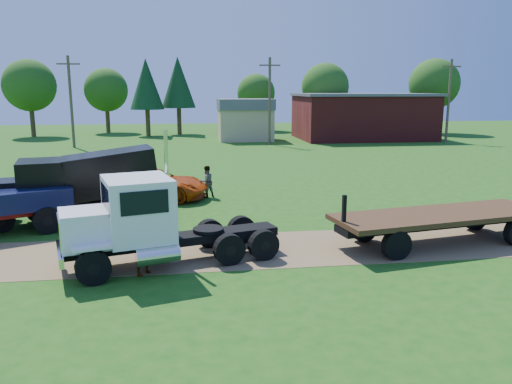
{
  "coord_description": "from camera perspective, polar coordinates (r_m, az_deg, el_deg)",
  "views": [
    {
      "loc": [
        -2.7,
        -17.3,
        5.76
      ],
      "look_at": [
        0.07,
        2.68,
        1.6
      ],
      "focal_mm": 35.0,
      "sensor_mm": 36.0,
      "label": 1
    }
  ],
  "objects": [
    {
      "name": "orange_pickup",
      "position": [
        27.1,
        -11.68,
        0.89
      ],
      "size": [
        6.33,
        4.11,
        1.62
      ],
      "primitive_type": "imported",
      "rotation": [
        0.0,
        0.0,
        1.31
      ],
      "color": "#C24509",
      "rests_on": "ground"
    },
    {
      "name": "flatbed_trailer",
      "position": [
        20.13,
        20.33,
        -3.0
      ],
      "size": [
        8.7,
        3.94,
        2.15
      ],
      "rotation": [
        0.0,
        0.0,
        0.18
      ],
      "color": "#3D2B13",
      "rests_on": "ground"
    },
    {
      "name": "brick_building",
      "position": [
        61.01,
        12.08,
        8.48
      ],
      "size": [
        15.4,
        10.4,
        5.3
      ],
      "color": "maroon",
      "rests_on": "ground"
    },
    {
      "name": "spectator_b",
      "position": [
        27.12,
        -5.68,
        1.19
      ],
      "size": [
        1.04,
        0.96,
        1.72
      ],
      "primitive_type": "imported",
      "rotation": [
        0.0,
        0.0,
        3.62
      ],
      "color": "#999999",
      "rests_on": "ground"
    },
    {
      "name": "black_dump_truck",
      "position": [
        23.44,
        -19.52,
        1.16
      ],
      "size": [
        7.56,
        3.65,
        3.21
      ],
      "rotation": [
        0.0,
        0.0,
        0.21
      ],
      "color": "black",
      "rests_on": "ground"
    },
    {
      "name": "dirt_track",
      "position": [
        18.43,
        0.94,
        -6.54
      ],
      "size": [
        120.0,
        4.2,
        0.01
      ],
      "primitive_type": "cube",
      "color": "brown",
      "rests_on": "ground"
    },
    {
      "name": "white_semi_tractor",
      "position": [
        16.71,
        -12.96,
        -3.37
      ],
      "size": [
        7.51,
        4.16,
        4.44
      ],
      "rotation": [
        0.0,
        0.0,
        0.27
      ],
      "color": "black",
      "rests_on": "ground"
    },
    {
      "name": "utility_poles",
      "position": [
        53.03,
        1.57,
        10.52
      ],
      "size": [
        42.2,
        0.28,
        9.0
      ],
      "color": "#4D3B2C",
      "rests_on": "ground"
    },
    {
      "name": "tree_row",
      "position": [
        66.57,
        -3.15,
        11.93
      ],
      "size": [
        57.98,
        13.69,
        9.88
      ],
      "color": "#322514",
      "rests_on": "ground"
    },
    {
      "name": "spectator_a",
      "position": [
        16.11,
        -12.8,
        -5.98
      ],
      "size": [
        0.8,
        0.83,
        1.92
      ],
      "primitive_type": "imported",
      "rotation": [
        0.0,
        0.0,
        0.86
      ],
      "color": "#999999",
      "rests_on": "ground"
    },
    {
      "name": "ground",
      "position": [
        18.44,
        0.93,
        -6.55
      ],
      "size": [
        140.0,
        140.0,
        0.0
      ],
      "primitive_type": "plane",
      "color": "#195111",
      "rests_on": "ground"
    },
    {
      "name": "tan_shed",
      "position": [
        57.79,
        -1.24,
        8.34
      ],
      "size": [
        6.2,
        5.4,
        4.7
      ],
      "color": "tan",
      "rests_on": "ground"
    }
  ]
}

